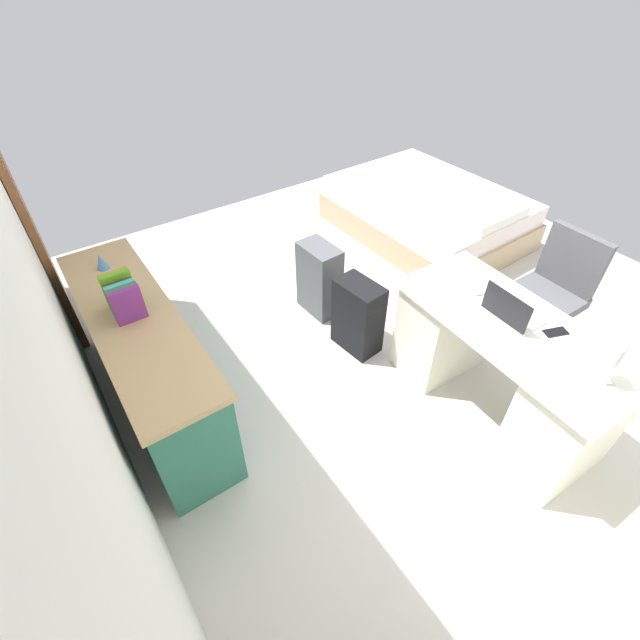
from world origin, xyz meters
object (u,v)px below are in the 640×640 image
object	(u,v)px
desk	(500,366)
suitcase_black	(358,316)
office_chair	(547,300)
bed	(427,212)
suitcase_spare_grey	(319,279)
credenza	(148,361)
figurine_small	(101,262)
cell_phone_near_laptop	(556,332)
laptop	(511,312)
desk_lamp	(618,345)
computer_mouse	(480,291)

from	to	relation	value
desk	suitcase_black	size ratio (longest dim) A/B	2.48
office_chair	bed	size ratio (longest dim) A/B	0.49
suitcase_spare_grey	credenza	bearing A→B (deg)	93.95
desk	credenza	xyz separation A→B (m)	(1.34, 1.83, -0.00)
suitcase_black	figurine_small	size ratio (longest dim) A/B	5.39
suitcase_black	bed	bearing A→B (deg)	-66.97
suitcase_spare_grey	figurine_small	xyz separation A→B (m)	(0.40, 1.48, 0.52)
office_chair	cell_phone_near_laptop	xyz separation A→B (m)	(-0.40, 0.68, 0.34)
credenza	suitcase_black	distance (m)	1.51
desk	laptop	size ratio (longest dim) A/B	4.59
credenza	suitcase_spare_grey	xyz separation A→B (m)	(0.18, -1.48, -0.08)
desk_lamp	suitcase_spare_grey	bearing A→B (deg)	9.03
suitcase_spare_grey	laptop	bearing A→B (deg)	-169.22
laptop	credenza	bearing A→B (deg)	55.22
suitcase_black	cell_phone_near_laptop	distance (m)	1.34
credenza	laptop	bearing A→B (deg)	-124.78
desk_lamp	computer_mouse	bearing A→B (deg)	-6.08
desk	laptop	bearing A→B (deg)	-9.12
computer_mouse	desk_lamp	bearing A→B (deg)	176.55
bed	cell_phone_near_laptop	xyz separation A→B (m)	(-2.10, 1.19, 0.52)
cell_phone_near_laptop	office_chair	bearing A→B (deg)	-38.66
office_chair	suitcase_black	world-z (taller)	office_chair
bed	figurine_small	world-z (taller)	figurine_small
credenza	figurine_small	bearing A→B (deg)	0.15
laptop	desk_lamp	distance (m)	0.61
cell_phone_near_laptop	laptop	bearing A→B (deg)	47.05
bed	laptop	world-z (taller)	laptop
suitcase_black	suitcase_spare_grey	size ratio (longest dim) A/B	0.95
suitcase_spare_grey	desk_lamp	xyz separation A→B (m)	(-2.03, -0.32, 0.70)
office_chair	computer_mouse	size ratio (longest dim) A/B	9.40
desk_lamp	credenza	bearing A→B (deg)	44.29
cell_phone_near_laptop	figurine_small	world-z (taller)	figurine_small
office_chair	computer_mouse	world-z (taller)	office_chair
laptop	figurine_small	distance (m)	2.61
suitcase_spare_grey	laptop	size ratio (longest dim) A/B	1.96
desk	computer_mouse	size ratio (longest dim) A/B	14.69
suitcase_black	computer_mouse	distance (m)	0.92
credenza	computer_mouse	size ratio (longest dim) A/B	18.00
suitcase_spare_grey	computer_mouse	distance (m)	1.35
cell_phone_near_laptop	figurine_small	bearing A→B (deg)	64.05
office_chair	computer_mouse	xyz separation A→B (m)	(0.10, 0.75, 0.35)
office_chair	credenza	distance (m)	2.86
cell_phone_near_laptop	figurine_small	size ratio (longest dim) A/B	1.24
cell_phone_near_laptop	suitcase_black	bearing A→B (deg)	43.99
desk	suitcase_black	xyz separation A→B (m)	(0.98, 0.36, -0.10)
laptop	desk_lamp	bearing A→B (deg)	176.48
office_chair	bed	world-z (taller)	office_chair
suitcase_black	laptop	world-z (taller)	laptop
office_chair	cell_phone_near_laptop	bearing A→B (deg)	120.24
credenza	bed	bearing A→B (deg)	-79.42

